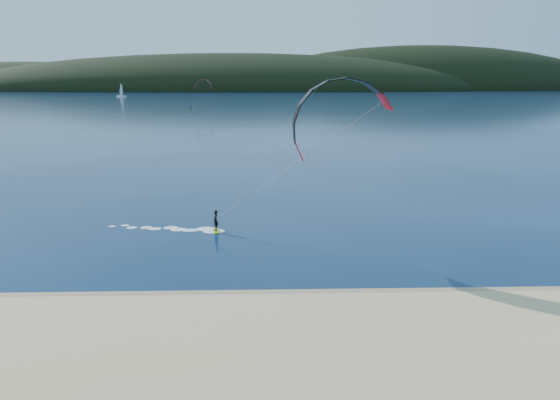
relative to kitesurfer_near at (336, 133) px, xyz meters
name	(u,v)px	position (x,y,z in m)	size (l,w,h in m)	color
ground	(200,339)	(-8.96, -14.17, -9.29)	(1800.00, 1800.00, 0.00)	#071F39
wet_sand	(210,300)	(-8.96, -9.67, -9.24)	(220.00, 2.50, 0.10)	#937B55
headland	(265,90)	(-8.33, 731.12, -9.29)	(1200.00, 310.00, 140.00)	black
kitesurfer_near	(336,133)	(0.00, 0.00, 0.00)	(25.52, 7.38, 14.70)	#8FC116
kitesurfer_far	(203,88)	(-34.85, 186.05, 0.99)	(11.61, 6.02, 12.79)	#8FC116
sailboat	(121,96)	(-134.20, 390.25, -8.36)	(8.98, 5.78, 12.51)	white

